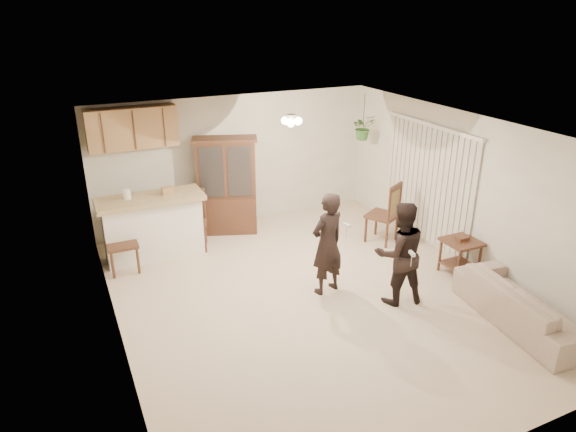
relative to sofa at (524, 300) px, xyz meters
name	(u,v)px	position (x,y,z in m)	size (l,w,h in m)	color
floor	(313,296)	(-2.25, 1.80, -0.37)	(6.50, 6.50, 0.00)	beige
ceiling	(317,131)	(-2.25, 1.80, 2.13)	(5.50, 6.50, 0.02)	silver
wall_back	(236,160)	(-2.25, 5.05, 0.88)	(5.50, 0.02, 2.50)	white
wall_front	(489,351)	(-2.25, -1.45, 0.88)	(5.50, 0.02, 2.50)	white
wall_left	(111,257)	(-5.00, 1.80, 0.88)	(0.02, 6.50, 2.50)	white
wall_right	(466,191)	(0.50, 1.80, 0.88)	(0.02, 6.50, 2.50)	white
breakfast_bar	(153,229)	(-4.10, 4.15, 0.13)	(1.60, 0.55, 1.00)	white
bar_top	(150,199)	(-4.10, 4.15, 0.68)	(1.75, 0.70, 0.08)	tan
upper_cabinets	(132,128)	(-4.15, 4.87, 1.73)	(1.50, 0.34, 0.70)	#9B7843
vertical_blinds	(427,184)	(0.46, 2.70, 0.73)	(0.06, 2.30, 2.10)	beige
ceiling_fixture	(291,120)	(-2.05, 3.00, 2.03)	(0.36, 0.36, 0.20)	beige
hanging_plant	(363,127)	(0.05, 4.20, 1.48)	(0.43, 0.37, 0.48)	#295823
plant_cord	(364,110)	(0.05, 4.20, 1.81)	(0.01, 0.01, 0.65)	black
sofa	(524,300)	(0.00, 0.00, 0.00)	(1.87, 0.73, 0.73)	beige
adult	(328,237)	(-1.99, 1.87, 0.53)	(0.66, 0.43, 1.80)	black
child	(399,260)	(-1.20, 1.19, 0.31)	(0.66, 0.51, 1.35)	black
china_hutch	(227,187)	(-2.61, 4.62, 0.54)	(1.24, 0.81, 1.83)	#3B2315
side_table	(460,257)	(0.20, 1.45, -0.06)	(0.54, 0.54, 0.65)	#3B2315
chair_bar	(123,254)	(-4.67, 3.83, -0.06)	(0.48, 0.48, 1.08)	#3B2315
chair_hutch_left	(194,233)	(-3.40, 4.16, -0.07)	(0.59, 0.59, 1.06)	#3B2315
chair_hutch_right	(381,225)	(-0.22, 3.01, -0.05)	(0.68, 0.68, 1.14)	#3B2315
controller_adult	(347,225)	(-1.90, 1.52, 0.85)	(0.04, 0.14, 0.04)	silver
controller_child	(412,253)	(-1.28, 0.84, 0.58)	(0.04, 0.13, 0.04)	silver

